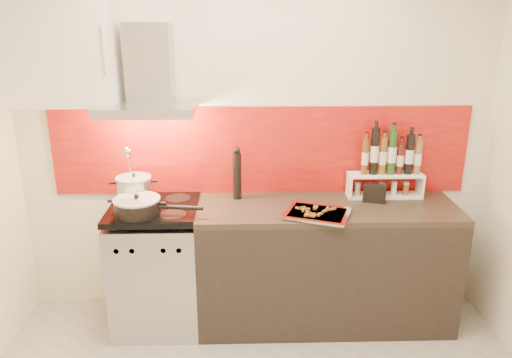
{
  "coord_description": "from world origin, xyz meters",
  "views": [
    {
      "loc": [
        -0.08,
        -2.09,
        2.18
      ],
      "look_at": [
        0.0,
        0.95,
        1.15
      ],
      "focal_mm": 35.0,
      "sensor_mm": 36.0,
      "label": 1
    }
  ],
  "objects_px": {
    "range_stove": "(158,267)",
    "counter": "(325,264)",
    "stock_pot": "(134,189)",
    "saute_pan": "(138,206)",
    "pepper_mill": "(237,174)",
    "baking_tray": "(317,213)"
  },
  "relations": [
    {
      "from": "range_stove",
      "to": "counter",
      "type": "height_order",
      "value": "range_stove"
    },
    {
      "from": "stock_pot",
      "to": "saute_pan",
      "type": "height_order",
      "value": "stock_pot"
    },
    {
      "from": "range_stove",
      "to": "stock_pot",
      "type": "xyz_separation_m",
      "value": [
        -0.14,
        0.1,
        0.56
      ]
    },
    {
      "from": "range_stove",
      "to": "counter",
      "type": "relative_size",
      "value": 0.51
    },
    {
      "from": "saute_pan",
      "to": "stock_pot",
      "type": "bearing_deg",
      "value": 106.76
    },
    {
      "from": "saute_pan",
      "to": "pepper_mill",
      "type": "xyz_separation_m",
      "value": [
        0.65,
        0.3,
        0.12
      ]
    },
    {
      "from": "stock_pot",
      "to": "pepper_mill",
      "type": "xyz_separation_m",
      "value": [
        0.72,
        0.06,
        0.08
      ]
    },
    {
      "from": "counter",
      "to": "stock_pot",
      "type": "relative_size",
      "value": 7.33
    },
    {
      "from": "counter",
      "to": "stock_pot",
      "type": "xyz_separation_m",
      "value": [
        -1.34,
        0.1,
        0.55
      ]
    },
    {
      "from": "range_stove",
      "to": "baking_tray",
      "type": "xyz_separation_m",
      "value": [
        1.1,
        -0.17,
        0.47
      ]
    },
    {
      "from": "counter",
      "to": "saute_pan",
      "type": "height_order",
      "value": "saute_pan"
    },
    {
      "from": "range_stove",
      "to": "saute_pan",
      "type": "relative_size",
      "value": 1.54
    },
    {
      "from": "stock_pot",
      "to": "saute_pan",
      "type": "distance_m",
      "value": 0.24
    },
    {
      "from": "counter",
      "to": "baking_tray",
      "type": "bearing_deg",
      "value": -119.86
    },
    {
      "from": "pepper_mill",
      "to": "baking_tray",
      "type": "relative_size",
      "value": 0.77
    },
    {
      "from": "range_stove",
      "to": "pepper_mill",
      "type": "distance_m",
      "value": 0.88
    },
    {
      "from": "stock_pot",
      "to": "pepper_mill",
      "type": "bearing_deg",
      "value": 5.09
    },
    {
      "from": "saute_pan",
      "to": "pepper_mill",
      "type": "bearing_deg",
      "value": 24.5
    },
    {
      "from": "counter",
      "to": "saute_pan",
      "type": "xyz_separation_m",
      "value": [
        -1.27,
        -0.13,
        0.51
      ]
    },
    {
      "from": "range_stove",
      "to": "stock_pot",
      "type": "distance_m",
      "value": 0.59
    },
    {
      "from": "baking_tray",
      "to": "stock_pot",
      "type": "bearing_deg",
      "value": 167.75
    },
    {
      "from": "range_stove",
      "to": "counter",
      "type": "xyz_separation_m",
      "value": [
        1.2,
        0.0,
        0.01
      ]
    }
  ]
}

